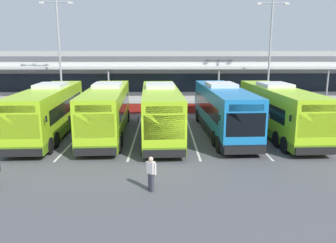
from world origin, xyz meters
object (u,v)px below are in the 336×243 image
object	(u,v)px
lamp_post_west	(59,49)
lamp_post_centre	(270,49)
coach_bus_right_centre	(223,111)
coach_bus_rightmost	(278,111)
coach_bus_left_centre	(107,111)
coach_bus_leftmost	(49,112)
coach_bus_centre	(161,112)
pedestrian_child	(151,173)

from	to	relation	value
lamp_post_west	lamp_post_centre	world-z (taller)	same
coach_bus_right_centre	coach_bus_rightmost	bearing A→B (deg)	-2.26
lamp_post_centre	coach_bus_left_centre	bearing A→B (deg)	-144.49
coach_bus_rightmost	lamp_post_west	size ratio (longest dim) A/B	1.11
coach_bus_right_centre	coach_bus_rightmost	distance (m)	4.07
coach_bus_leftmost	lamp_post_west	size ratio (longest dim) A/B	1.11
coach_bus_left_centre	coach_bus_right_centre	distance (m)	8.65
coach_bus_left_centre	coach_bus_centre	distance (m)	4.00
coach_bus_leftmost	coach_bus_left_centre	bearing A→B (deg)	1.89
coach_bus_right_centre	pedestrian_child	world-z (taller)	coach_bus_right_centre
coach_bus_right_centre	coach_bus_left_centre	bearing A→B (deg)	-179.07
coach_bus_rightmost	lamp_post_west	distance (m)	22.22
coach_bus_right_centre	coach_bus_rightmost	size ratio (longest dim) A/B	1.00
coach_bus_centre	coach_bus_rightmost	xyz separation A→B (m)	(8.75, 0.38, 0.00)
coach_bus_centre	pedestrian_child	xyz separation A→B (m)	(-0.35, -9.93, -0.91)
coach_bus_left_centre	coach_bus_centre	xyz separation A→B (m)	(3.98, -0.40, 0.00)
pedestrian_child	lamp_post_west	size ratio (longest dim) A/B	0.15
coach_bus_leftmost	coach_bus_right_centre	distance (m)	12.87
coach_bus_leftmost	coach_bus_left_centre	distance (m)	4.22
coach_bus_right_centre	lamp_post_west	xyz separation A→B (m)	(-15.00, 10.30, 4.50)
coach_bus_leftmost	lamp_post_west	world-z (taller)	lamp_post_west
coach_bus_centre	lamp_post_centre	world-z (taller)	lamp_post_centre
coach_bus_leftmost	coach_bus_right_centre	bearing A→B (deg)	1.24
coach_bus_left_centre	coach_bus_centre	size ratio (longest dim) A/B	1.00
coach_bus_rightmost	pedestrian_child	distance (m)	13.78
coach_bus_left_centre	coach_bus_centre	bearing A→B (deg)	-5.73
coach_bus_centre	coach_bus_leftmost	bearing A→B (deg)	178.19
coach_bus_right_centre	pedestrian_child	bearing A→B (deg)	-115.67
coach_bus_left_centre	coach_bus_right_centre	bearing A→B (deg)	0.93
coach_bus_right_centre	lamp_post_west	size ratio (longest dim) A/B	1.11
coach_bus_right_centre	pedestrian_child	distance (m)	11.65
coach_bus_leftmost	lamp_post_west	xyz separation A→B (m)	(-2.14, 10.58, 4.50)
coach_bus_centre	lamp_post_centre	bearing A→B (deg)	45.06
lamp_post_west	pedestrian_child	bearing A→B (deg)	-64.35
coach_bus_right_centre	coach_bus_rightmost	world-z (taller)	same
coach_bus_leftmost	coach_bus_rightmost	world-z (taller)	same
coach_bus_leftmost	pedestrian_child	size ratio (longest dim) A/B	7.56
coach_bus_left_centre	lamp_post_centre	size ratio (longest dim) A/B	1.11
coach_bus_leftmost	coach_bus_right_centre	world-z (taller)	same
coach_bus_right_centre	lamp_post_centre	bearing A→B (deg)	58.56
coach_bus_centre	coach_bus_right_centre	world-z (taller)	same
coach_bus_leftmost	coach_bus_centre	world-z (taller)	same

